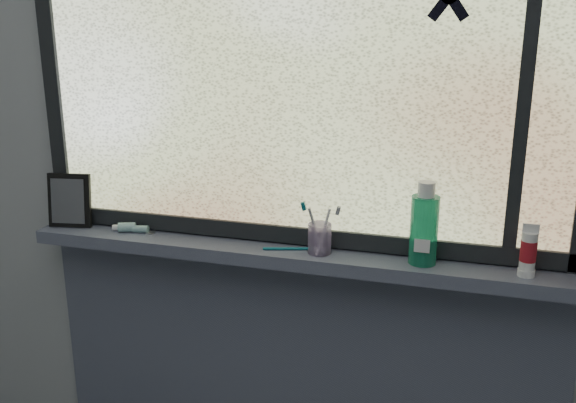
# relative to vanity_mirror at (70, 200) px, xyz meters

# --- Properties ---
(wall_back) EXTENTS (3.00, 0.01, 2.50)m
(wall_back) POSITION_rel_vanity_mirror_xyz_m (0.73, 0.07, 0.14)
(wall_back) COLOR #9EA3A8
(wall_back) RESTS_ON ground
(windowsill) EXTENTS (1.62, 0.14, 0.04)m
(windowsill) POSITION_rel_vanity_mirror_xyz_m (0.73, -0.01, -0.11)
(windowsill) COLOR #4B5164
(windowsill) RESTS_ON wall_back
(sill_apron) EXTENTS (1.62, 0.02, 0.98)m
(sill_apron) POSITION_rel_vanity_mirror_xyz_m (0.73, 0.05, -0.62)
(sill_apron) COLOR #4B5164
(sill_apron) RESTS_ON floor
(window_pane) EXTENTS (1.50, 0.01, 1.00)m
(window_pane) POSITION_rel_vanity_mirror_xyz_m (0.73, 0.05, 0.42)
(window_pane) COLOR silver
(window_pane) RESTS_ON wall_back
(frame_bottom) EXTENTS (1.60, 0.03, 0.05)m
(frame_bottom) POSITION_rel_vanity_mirror_xyz_m (0.73, 0.04, -0.06)
(frame_bottom) COLOR black
(frame_bottom) RESTS_ON windowsill
(frame_left) EXTENTS (0.05, 0.03, 1.10)m
(frame_left) POSITION_rel_vanity_mirror_xyz_m (-0.05, 0.04, 0.42)
(frame_left) COLOR black
(frame_left) RESTS_ON wall_back
(frame_mullion) EXTENTS (0.03, 0.03, 1.00)m
(frame_mullion) POSITION_rel_vanity_mirror_xyz_m (1.33, 0.04, 0.42)
(frame_mullion) COLOR black
(frame_mullion) RESTS_ON wall_back
(vanity_mirror) EXTENTS (0.15, 0.09, 0.17)m
(vanity_mirror) POSITION_rel_vanity_mirror_xyz_m (0.00, 0.00, 0.00)
(vanity_mirror) COLOR black
(vanity_mirror) RESTS_ON windowsill
(toothpaste_tube) EXTENTS (0.17, 0.08, 0.03)m
(toothpaste_tube) POSITION_rel_vanity_mirror_xyz_m (0.22, -0.00, -0.07)
(toothpaste_tube) COLOR silver
(toothpaste_tube) RESTS_ON windowsill
(toothbrush_cup) EXTENTS (0.08, 0.08, 0.09)m
(toothbrush_cup) POSITION_rel_vanity_mirror_xyz_m (0.82, -0.01, -0.04)
(toothbrush_cup) COLOR #C3A5DA
(toothbrush_cup) RESTS_ON windowsill
(toothbrush_lying) EXTENTS (0.18, 0.07, 0.01)m
(toothbrush_lying) POSITION_rel_vanity_mirror_xyz_m (0.73, -0.01, -0.08)
(toothbrush_lying) COLOR #0B5C68
(toothbrush_lying) RESTS_ON windowsill
(mouthwash_bottle) EXTENTS (0.09, 0.09, 0.19)m
(mouthwash_bottle) POSITION_rel_vanity_mirror_xyz_m (1.11, -0.00, 0.03)
(mouthwash_bottle) COLOR #1E9B6B
(mouthwash_bottle) RESTS_ON windowsill
(cream_tube) EXTENTS (0.04, 0.04, 0.10)m
(cream_tube) POSITION_rel_vanity_mirror_xyz_m (1.37, -0.02, -0.01)
(cream_tube) COLOR silver
(cream_tube) RESTS_ON windowsill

